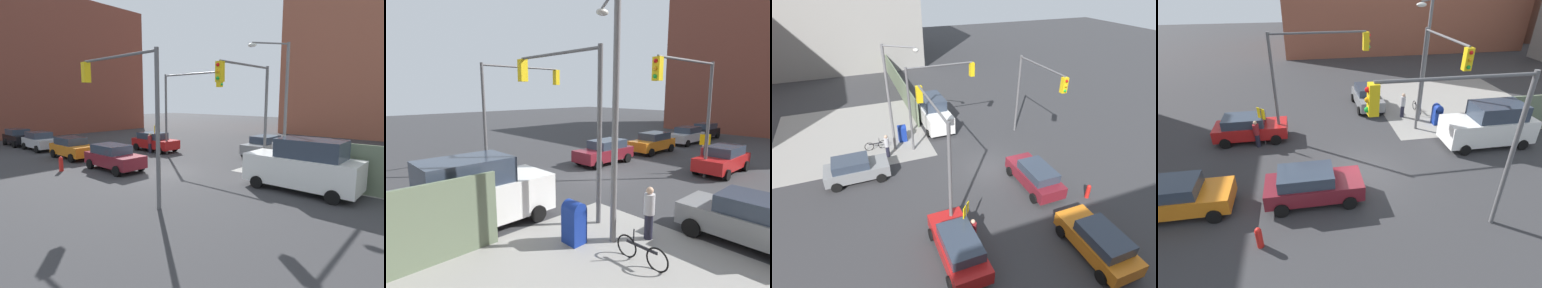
{
  "view_description": "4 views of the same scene",
  "coord_description": "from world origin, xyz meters",
  "views": [
    {
      "loc": [
        13.47,
        -12.53,
        4.49
      ],
      "look_at": [
        0.69,
        1.86,
        1.63
      ],
      "focal_mm": 28.0,
      "sensor_mm": 36.0,
      "label": 1
    },
    {
      "loc": [
        12.34,
        11.73,
        4.87
      ],
      "look_at": [
        2.13,
        0.85,
        2.28
      ],
      "focal_mm": 28.0,
      "sensor_mm": 36.0,
      "label": 2
    },
    {
      "loc": [
        -15.61,
        8.1,
        12.23
      ],
      "look_at": [
        0.95,
        1.64,
        1.82
      ],
      "focal_mm": 28.0,
      "sensor_mm": 36.0,
      "label": 3
    },
    {
      "loc": [
        -2.98,
        -12.77,
        9.12
      ],
      "look_at": [
        -0.65,
        0.8,
        1.33
      ],
      "focal_mm": 28.0,
      "sensor_mm": 36.0,
      "label": 4
    }
  ],
  "objects": [
    {
      "name": "bicycle_leaning_on_fence",
      "position": [
        5.6,
        7.2,
        0.35
      ],
      "size": [
        0.05,
        1.75,
        0.97
      ],
      "color": "black",
      "rests_on": "ground"
    },
    {
      "name": "traffic_signal_se_corner",
      "position": [
        2.31,
        -4.5,
        4.64
      ],
      "size": [
        5.71,
        0.36,
        6.5
      ],
      "color": "#59595B",
      "rests_on": "ground"
    },
    {
      "name": "coupe_orange",
      "position": [
        -8.54,
        -1.64,
        0.84
      ],
      "size": [
        4.25,
        2.02,
        1.62
      ],
      "color": "orange",
      "rests_on": "ground"
    },
    {
      "name": "pedestrian_crossing",
      "position": [
        4.2,
        6.5,
        0.95
      ],
      "size": [
        0.36,
        0.36,
        1.81
      ],
      "rotation": [
        0.0,
        0.0,
        5.98
      ],
      "color": "#B2B2B7",
      "rests_on": "ground"
    },
    {
      "name": "street_lamp_corner",
      "position": [
        4.98,
        5.5,
        4.7
      ],
      "size": [
        1.82,
        2.2,
        8.0
      ],
      "color": "slate",
      "rests_on": "ground"
    },
    {
      "name": "warning_sign_two_way",
      "position": [
        -5.4,
        4.01,
        1.64
      ],
      "size": [
        0.48,
        0.48,
        2.4
      ],
      "color": "#4C4C4C",
      "rests_on": "ground"
    },
    {
      "name": "coupe_gray",
      "position": [
        2.1,
        8.89,
        0.84
      ],
      "size": [
        2.02,
        4.08,
        1.62
      ],
      "color": "slate",
      "rests_on": "ground"
    },
    {
      "name": "fire_hydrant",
      "position": [
        -5.0,
        -4.2,
        0.49
      ],
      "size": [
        0.26,
        0.26,
        0.94
      ],
      "color": "red",
      "rests_on": "ground"
    },
    {
      "name": "construction_fence",
      "position": [
        17.38,
        3.2,
        1.2
      ],
      "size": [
        18.76,
        0.12,
        2.4
      ],
      "primitive_type": "cube",
      "color": "#607056",
      "rests_on": "ground"
    },
    {
      "name": "hatchback_red",
      "position": [
        -6.31,
        4.77,
        0.84
      ],
      "size": [
        4.4,
        2.02,
        1.62
      ],
      "color": "#B21919",
      "rests_on": "ground"
    },
    {
      "name": "mailbox_blue",
      "position": [
        6.2,
        5.0,
        0.76
      ],
      "size": [
        0.56,
        0.64,
        1.43
      ],
      "color": "navy",
      "rests_on": "ground"
    },
    {
      "name": "sidewalk_corner",
      "position": [
        9.0,
        9.0,
        0.01
      ],
      "size": [
        12.0,
        12.0,
        0.01
      ],
      "primitive_type": "cube",
      "color": "gray",
      "rests_on": "ground"
    },
    {
      "name": "traffic_signal_nw_corner",
      "position": [
        -2.29,
        4.5,
        4.65
      ],
      "size": [
        5.76,
        0.36,
        6.5
      ],
      "color": "#59595B",
      "rests_on": "ground"
    },
    {
      "name": "sedan_maroon",
      "position": [
        -2.82,
        -1.75,
        0.84
      ],
      "size": [
        4.37,
        2.02,
        1.62
      ],
      "color": "maroon",
      "rests_on": "ground"
    },
    {
      "name": "ground_plane",
      "position": [
        0.0,
        0.0,
        0.0
      ],
      "size": [
        120.0,
        120.0,
        0.0
      ],
      "primitive_type": "plane",
      "color": "#333335"
    },
    {
      "name": "van_white_delivery",
      "position": [
        8.03,
        1.8,
        1.28
      ],
      "size": [
        5.4,
        2.32,
        2.62
      ],
      "color": "white",
      "rests_on": "ground"
    },
    {
      "name": "traffic_signal_ne_corner",
      "position": [
        4.5,
        2.52,
        4.61
      ],
      "size": [
        0.36,
        5.22,
        6.5
      ],
      "color": "#59595B",
      "rests_on": "ground"
    },
    {
      "name": "pedestrian_waiting",
      "position": [
        -5.8,
        3.8,
        0.87
      ],
      "size": [
        0.36,
        0.36,
        1.69
      ],
      "rotation": [
        0.0,
        0.0,
        2.48
      ],
      "color": "maroon",
      "rests_on": "ground"
    }
  ]
}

